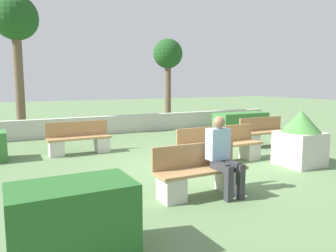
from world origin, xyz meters
name	(u,v)px	position (x,y,z in m)	size (l,w,h in m)	color
ground_plane	(187,168)	(0.00, 0.00, 0.00)	(60.00, 60.00, 0.00)	#607F51
perimeter_wall	(109,125)	(0.00, 5.67, 0.33)	(14.86, 0.30, 0.66)	beige
bench_front	(201,176)	(-0.71, -1.64, 0.32)	(1.63, 0.48, 0.85)	#A37A4C
bench_left_side	(221,148)	(0.97, 0.04, 0.34)	(2.19, 0.48, 0.85)	#A37A4C
bench_right_side	(265,135)	(3.42, 1.11, 0.32)	(1.63, 0.48, 0.85)	#A37A4C
bench_back	(79,142)	(-1.79, 2.64, 0.32)	(1.67, 0.49, 0.85)	#A37A4C
person_seated_man	(222,152)	(-0.37, -1.78, 0.73)	(0.38, 0.64, 1.33)	#333338
hedge_block_near_left	(241,122)	(4.93, 4.00, 0.35)	(2.19, 0.88, 0.71)	#3D7A38
hedge_block_mid_left	(73,222)	(-3.06, -2.75, 0.42)	(1.29, 0.76, 0.85)	#286028
planter_corner_left	(300,138)	(2.42, -1.01, 0.64)	(0.89, 0.89, 1.27)	beige
tree_leftmost	(16,23)	(-2.91, 7.13, 4.01)	(1.61, 1.61, 5.03)	brown
tree_center_left	(168,57)	(3.07, 6.75, 3.00)	(1.28, 1.28, 3.80)	brown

